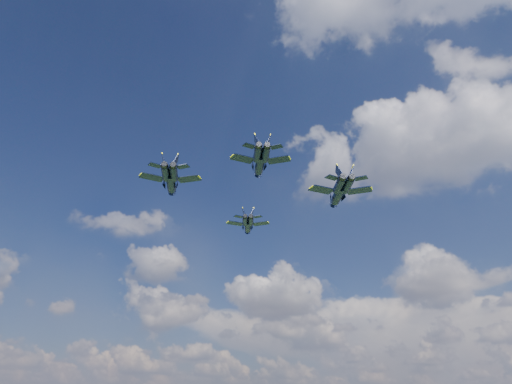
% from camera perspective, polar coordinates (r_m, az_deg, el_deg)
% --- Properties ---
extents(jet_lead, '(10.50, 13.18, 3.28)m').
position_cam_1_polar(jet_lead, '(124.07, -0.94, -3.94)').
color(jet_lead, black).
extents(jet_left, '(13.56, 15.45, 3.97)m').
position_cam_1_polar(jet_left, '(107.21, -9.68, 1.01)').
color(jet_left, black).
extents(jet_right, '(14.02, 17.05, 4.28)m').
position_cam_1_polar(jet_right, '(110.83, 9.33, -0.35)').
color(jet_right, black).
extents(jet_slot, '(11.44, 13.57, 3.44)m').
position_cam_1_polar(jet_slot, '(92.77, 0.41, 3.14)').
color(jet_slot, black).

